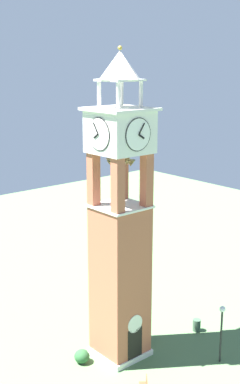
% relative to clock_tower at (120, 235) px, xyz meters
% --- Properties ---
extents(ground, '(80.00, 80.00, 0.00)m').
position_rel_clock_tower_xyz_m(ground, '(0.00, 0.00, -7.69)').
color(ground, '#517547').
extents(clock_tower, '(3.29, 3.29, 18.27)m').
position_rel_clock_tower_xyz_m(clock_tower, '(0.00, 0.00, 0.00)').
color(clock_tower, '#AD5B42').
rests_on(clock_tower, ground).
extents(lamp_post, '(0.36, 0.36, 3.61)m').
position_rel_clock_tower_xyz_m(lamp_post, '(3.96, -4.57, -5.16)').
color(lamp_post, black).
rests_on(lamp_post, ground).
extents(trash_bin, '(0.52, 0.52, 0.80)m').
position_rel_clock_tower_xyz_m(trash_bin, '(5.67, -1.24, -7.29)').
color(trash_bin, '#38513D').
rests_on(trash_bin, ground).
extents(shrub_near_entry, '(0.91, 0.91, 0.80)m').
position_rel_clock_tower_xyz_m(shrub_near_entry, '(-2.37, 0.73, -7.28)').
color(shrub_near_entry, '#28562D').
rests_on(shrub_near_entry, ground).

